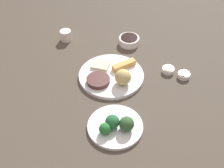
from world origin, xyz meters
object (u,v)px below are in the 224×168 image
at_px(sauce_ramekin_sweet_and_sour, 184,75).
at_px(main_plate, 111,76).
at_px(broccoli_plate, 115,126).
at_px(soy_sauce_bowl, 129,41).
at_px(teacup, 66,35).
at_px(sauce_ramekin_hot_mustard, 168,70).

bearing_deg(sauce_ramekin_sweet_and_sour, main_plate, 32.01).
xyz_separation_m(broccoli_plate, sauce_ramekin_sweet_and_sour, (-0.11, -0.40, 0.00)).
relative_size(soy_sauce_bowl, teacup, 1.80).
height_order(broccoli_plate, soy_sauce_bowl, soy_sauce_bowl).
bearing_deg(soy_sauce_bowl, teacup, 25.87).
distance_m(main_plate, soy_sauce_bowl, 0.27).
height_order(sauce_ramekin_hot_mustard, teacup, teacup).
relative_size(main_plate, sauce_ramekin_sweet_and_sour, 5.30).
xyz_separation_m(soy_sauce_bowl, sauce_ramekin_hot_mustard, (-0.26, 0.09, -0.01)).
height_order(broccoli_plate, teacup, teacup).
distance_m(soy_sauce_bowl, teacup, 0.32).
bearing_deg(soy_sauce_bowl, sauce_ramekin_hot_mustard, 159.73).
bearing_deg(teacup, broccoli_plate, 145.51).
bearing_deg(sauce_ramekin_sweet_and_sour, teacup, 4.65).
height_order(main_plate, soy_sauce_bowl, soy_sauce_bowl).
bearing_deg(broccoli_plate, sauce_ramekin_hot_mustard, -95.23).
xyz_separation_m(broccoli_plate, teacup, (0.51, -0.35, 0.02)).
relative_size(broccoli_plate, sauce_ramekin_hot_mustard, 3.84).
xyz_separation_m(soy_sauce_bowl, sauce_ramekin_sweet_and_sour, (-0.33, 0.09, -0.01)).
bearing_deg(teacup, soy_sauce_bowl, -154.13).
bearing_deg(main_plate, sauce_ramekin_hot_mustard, -140.16).
distance_m(soy_sauce_bowl, sauce_ramekin_hot_mustard, 0.27).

